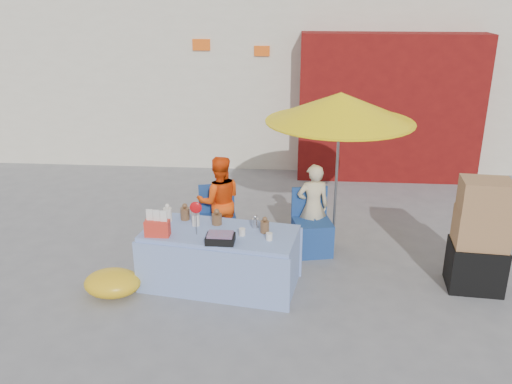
# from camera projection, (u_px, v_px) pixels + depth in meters

# --- Properties ---
(ground) EXTENTS (80.00, 80.00, 0.00)m
(ground) POSITION_uv_depth(u_px,v_px,m) (243.00, 289.00, 6.35)
(ground) COLOR slate
(ground) RESTS_ON ground
(market_table) EXTENTS (1.91, 1.11, 1.09)m
(market_table) POSITION_uv_depth(u_px,v_px,m) (220.00, 257.00, 6.34)
(market_table) COLOR #88A0D9
(market_table) RESTS_ON ground
(chair_left) EXTENTS (0.57, 0.56, 0.85)m
(chair_left) POSITION_uv_depth(u_px,v_px,m) (218.00, 231.00, 7.26)
(chair_left) COLOR navy
(chair_left) RESTS_ON ground
(chair_right) EXTENTS (0.57, 0.56, 0.85)m
(chair_right) POSITION_uv_depth(u_px,v_px,m) (312.00, 234.00, 7.17)
(chair_right) COLOR navy
(chair_right) RESTS_ON ground
(vendor_orange) EXTENTS (0.70, 0.60, 1.26)m
(vendor_orange) POSITION_uv_depth(u_px,v_px,m) (219.00, 201.00, 7.26)
(vendor_orange) COLOR #FF4B0D
(vendor_orange) RESTS_ON ground
(vendor_beige) EXTENTS (0.48, 0.37, 1.18)m
(vendor_beige) POSITION_uv_depth(u_px,v_px,m) (313.00, 207.00, 7.18)
(vendor_beige) COLOR beige
(vendor_beige) RESTS_ON ground
(umbrella) EXTENTS (1.90, 1.90, 2.09)m
(umbrella) POSITION_uv_depth(u_px,v_px,m) (340.00, 108.00, 6.83)
(umbrella) COLOR gray
(umbrella) RESTS_ON ground
(box_stack) EXTENTS (0.65, 0.55, 1.35)m
(box_stack) POSITION_uv_depth(u_px,v_px,m) (479.00, 240.00, 6.18)
(box_stack) COLOR black
(box_stack) RESTS_ON ground
(tarp_bundle) EXTENTS (0.77, 0.68, 0.29)m
(tarp_bundle) POSITION_uv_depth(u_px,v_px,m) (112.00, 283.00, 6.20)
(tarp_bundle) COLOR yellow
(tarp_bundle) RESTS_ON ground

